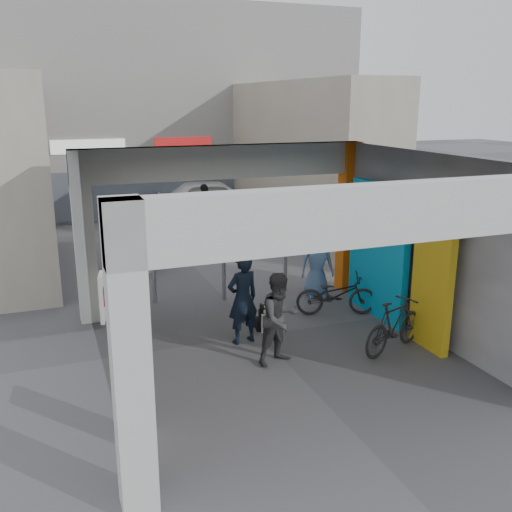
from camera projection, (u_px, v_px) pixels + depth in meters
name	position (u px, v px, depth m)	size (l,w,h in m)	color
ground	(260.00, 335.00, 11.07)	(90.00, 90.00, 0.00)	#515155
arcade_canopy	(306.00, 226.00, 9.90)	(6.40, 6.45, 6.40)	#B4B5B0
far_building	(134.00, 111.00, 22.64)	(18.00, 4.08, 8.00)	white
plaza_bldg_left	(9.00, 172.00, 15.64)	(2.00, 9.00, 5.00)	#A8A18B
plaza_bldg_right	(306.00, 160.00, 18.71)	(2.00, 9.00, 5.00)	#A8A18B
bollard_left	(154.00, 284.00, 12.77)	(0.09, 0.09, 0.88)	#97999F
bollard_center	(224.00, 279.00, 12.94)	(0.09, 0.09, 0.96)	#97999F
bollard_right	(285.00, 272.00, 13.62)	(0.09, 0.09, 0.90)	#97999F
advert_board_near	(142.00, 408.00, 7.48)	(0.14, 0.55, 1.00)	white
advert_board_far	(102.00, 297.00, 11.71)	(0.18, 0.56, 1.00)	white
cafe_set	(138.00, 257.00, 15.32)	(1.60, 1.29, 0.97)	#ADAEB3
produce_stand	(127.00, 256.00, 15.66)	(1.07, 0.58, 0.71)	black
crate_stack	(194.00, 230.00, 18.73)	(0.56, 0.51, 0.56)	#175017
border_collie	(263.00, 319.00, 11.23)	(0.22, 0.44, 0.60)	black
man_with_dog	(243.00, 299.00, 10.54)	(0.63, 0.41, 1.73)	black
man_back_turned	(280.00, 318.00, 9.74)	(0.79, 0.61, 1.62)	#363638
man_elderly	(317.00, 264.00, 13.08)	(0.76, 0.50, 1.57)	#5374A2
man_crates	(205.00, 210.00, 19.00)	(1.02, 0.43, 1.74)	black
bicycle_front	(336.00, 294.00, 12.04)	(0.59, 1.70, 0.89)	black
bicycle_rear	(394.00, 325.00, 10.26)	(0.46, 1.64, 0.99)	black
white_van	(214.00, 199.00, 21.92)	(1.77, 4.41, 1.50)	silver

